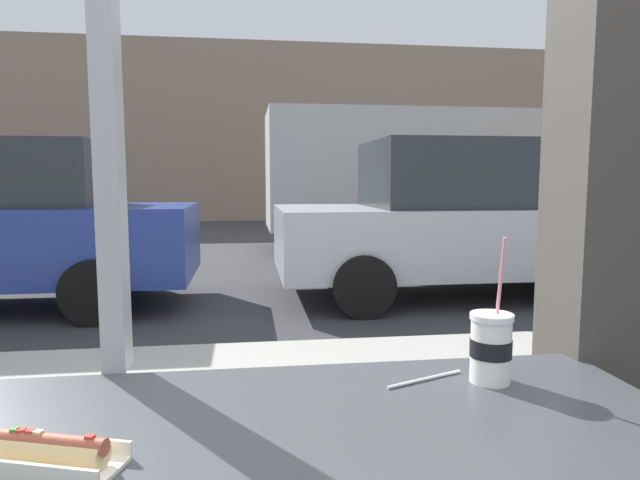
{
  "coord_description": "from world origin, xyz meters",
  "views": [
    {
      "loc": [
        0.29,
        -1.13,
        1.38
      ],
      "look_at": [
        0.72,
        2.06,
        1.03
      ],
      "focal_mm": 30.58,
      "sensor_mm": 36.0,
      "label": 1
    }
  ],
  "objects_px": {
    "parked_car_silver": "(457,220)",
    "box_truck": "(445,174)",
    "hotdog_tray_near": "(37,451)",
    "soda_cup_left": "(491,346)"
  },
  "relations": [
    {
      "from": "parked_car_silver",
      "to": "box_truck",
      "type": "height_order",
      "value": "box_truck"
    },
    {
      "from": "hotdog_tray_near",
      "to": "parked_car_silver",
      "type": "relative_size",
      "value": 0.06
    },
    {
      "from": "hotdog_tray_near",
      "to": "box_truck",
      "type": "height_order",
      "value": "box_truck"
    },
    {
      "from": "soda_cup_left",
      "to": "hotdog_tray_near",
      "type": "xyz_separation_m",
      "value": [
        -0.8,
        -0.23,
        -0.05
      ]
    },
    {
      "from": "soda_cup_left",
      "to": "parked_car_silver",
      "type": "relative_size",
      "value": 0.07
    },
    {
      "from": "soda_cup_left",
      "to": "box_truck",
      "type": "height_order",
      "value": "box_truck"
    },
    {
      "from": "hotdog_tray_near",
      "to": "box_truck",
      "type": "relative_size",
      "value": 0.04
    },
    {
      "from": "parked_car_silver",
      "to": "box_truck",
      "type": "bearing_deg",
      "value": 71.46
    },
    {
      "from": "soda_cup_left",
      "to": "box_truck",
      "type": "distance_m",
      "value": 10.27
    },
    {
      "from": "box_truck",
      "to": "hotdog_tray_near",
      "type": "bearing_deg",
      "value": -113.5
    }
  ]
}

